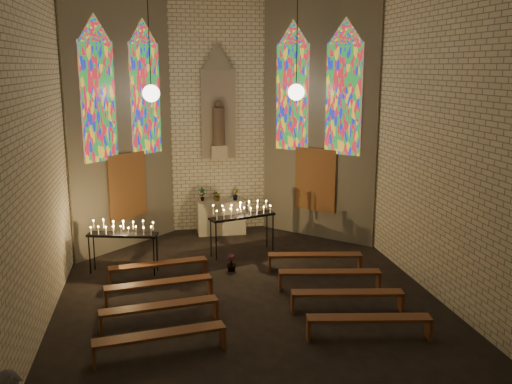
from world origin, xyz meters
TOP-DOWN VIEW (x-y plane):
  - floor at (0.00, 0.00)m, footprint 12.00×12.00m
  - room at (-0.00, 3.37)m, footprint 8.22×12.43m
  - altar at (0.00, 5.45)m, footprint 1.40×0.60m
  - flower_vase_left at (-0.55, 5.49)m, footprint 0.23×0.18m
  - flower_vase_center at (-0.11, 5.43)m, footprint 0.35×0.31m
  - flower_vase_right at (0.43, 5.41)m, footprint 0.22×0.19m
  - aisle_flower_pot at (-0.13, 2.21)m, footprint 0.29×0.29m
  - votive_stand_left at (-2.69, 2.55)m, footprint 1.71×0.78m
  - votive_stand_right at (0.34, 3.46)m, footprint 1.82×0.96m
  - pew_left_0 at (-1.87, 1.86)m, footprint 2.28×0.66m
  - pew_right_0 at (1.87, 1.86)m, footprint 2.28×0.66m
  - pew_left_1 at (-1.87, 0.66)m, footprint 2.28×0.66m
  - pew_right_1 at (1.87, 0.66)m, footprint 2.28×0.66m
  - pew_left_2 at (-1.87, -0.54)m, footprint 2.28×0.66m
  - pew_right_2 at (1.87, -0.54)m, footprint 2.28×0.66m
  - pew_left_3 at (-1.87, -1.74)m, footprint 2.28×0.66m
  - pew_right_3 at (1.87, -1.74)m, footprint 2.28×0.66m

SIDE VIEW (x-z plane):
  - floor at x=0.00m, z-range 0.00..0.00m
  - aisle_flower_pot at x=-0.13m, z-range 0.00..0.42m
  - pew_left_0 at x=-1.87m, z-range 0.14..0.57m
  - pew_right_0 at x=1.87m, z-range 0.14..0.57m
  - pew_left_1 at x=-1.87m, z-range 0.14..0.57m
  - pew_right_1 at x=1.87m, z-range 0.14..0.57m
  - pew_left_2 at x=-1.87m, z-range 0.14..0.57m
  - pew_right_2 at x=1.87m, z-range 0.14..0.57m
  - pew_left_3 at x=-1.87m, z-range 0.14..0.57m
  - pew_right_3 at x=1.87m, z-range 0.14..0.57m
  - altar at x=0.00m, z-range 0.00..1.00m
  - votive_stand_left at x=-2.69m, z-range 0.44..1.65m
  - votive_stand_right at x=0.34m, z-range 0.47..1.78m
  - flower_vase_center at x=-0.11m, z-range 1.00..1.34m
  - flower_vase_right at x=0.43m, z-range 1.00..1.35m
  - flower_vase_left at x=-0.55m, z-range 1.00..1.40m
  - room at x=0.00m, z-range 0.21..7.22m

